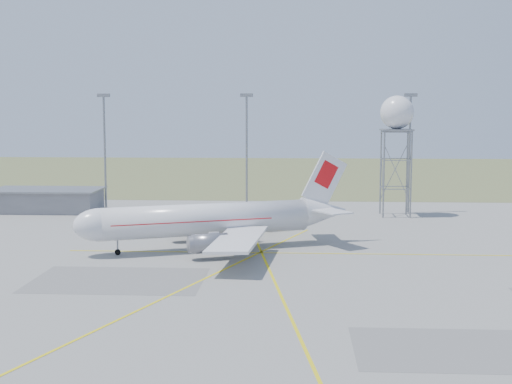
{
  "coord_description": "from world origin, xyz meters",
  "views": [
    {
      "loc": [
        -1.36,
        -57.35,
        17.97
      ],
      "look_at": [
        -6.89,
        40.0,
        6.48
      ],
      "focal_mm": 50.0,
      "sensor_mm": 36.0,
      "label": 1
    }
  ],
  "objects": [
    {
      "name": "building_grey",
      "position": [
        -45.0,
        64.0,
        1.97
      ],
      "size": [
        19.0,
        10.0,
        3.9
      ],
      "color": "gray",
      "rests_on": "ground"
    },
    {
      "name": "grass_strip",
      "position": [
        0.0,
        140.0,
        0.01
      ],
      "size": [
        400.0,
        120.0,
        0.03
      ],
      "primitive_type": "cube",
      "color": "#4C5C32",
      "rests_on": "ground"
    },
    {
      "name": "mast_a",
      "position": [
        -35.0,
        66.0,
        12.07
      ],
      "size": [
        2.2,
        0.5,
        20.5
      ],
      "color": "gray",
      "rests_on": "ground"
    },
    {
      "name": "mast_b",
      "position": [
        -10.0,
        66.0,
        12.07
      ],
      "size": [
        2.2,
        0.5,
        20.5
      ],
      "color": "gray",
      "rests_on": "ground"
    },
    {
      "name": "airliner_main",
      "position": [
        -12.23,
        32.0,
        3.77
      ],
      "size": [
        34.95,
        32.79,
        12.3
      ],
      "rotation": [
        0.0,
        0.0,
        3.51
      ],
      "color": "silver",
      "rests_on": "ground"
    },
    {
      "name": "ground",
      "position": [
        0.0,
        0.0,
        0.0
      ],
      "size": [
        400.0,
        400.0,
        0.0
      ],
      "primitive_type": "plane",
      "color": "gray",
      "rests_on": "ground"
    },
    {
      "name": "fire_truck",
      "position": [
        -8.23,
        45.87,
        1.71
      ],
      "size": [
        9.41,
        5.71,
        3.57
      ],
      "rotation": [
        0.0,
        0.0,
        0.32
      ],
      "color": "yellow",
      "rests_on": "ground"
    },
    {
      "name": "radar_tower",
      "position": [
        15.19,
        62.05,
        11.25
      ],
      "size": [
        5.54,
        5.54,
        20.06
      ],
      "color": "gray",
      "rests_on": "ground"
    },
    {
      "name": "mast_c",
      "position": [
        18.0,
        66.0,
        12.07
      ],
      "size": [
        2.2,
        0.5,
        20.5
      ],
      "color": "gray",
      "rests_on": "ground"
    }
  ]
}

